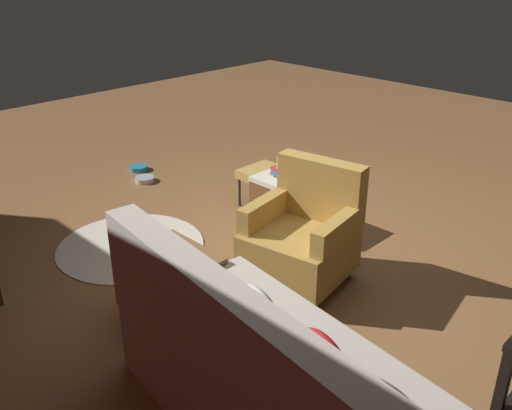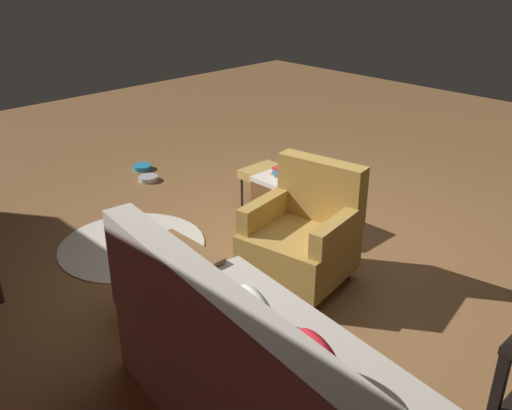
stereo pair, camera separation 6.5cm
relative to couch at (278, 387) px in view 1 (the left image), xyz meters
The scene contains 13 objects.
ground 1.92m from the couch, 52.92° to the right, with size 12.00×12.00×0.00m, color olive.
couch is the anchor object (origin of this frame).
armchair 1.49m from the couch, 54.45° to the right, with size 0.76×0.78×0.87m.
laptop_desk 1.18m from the couch, 12.82° to the right, with size 0.56×0.44×0.48m.
laptop 1.18m from the couch, 10.82° to the right, with size 0.33×0.26×0.21m.
wicker_hamper 2.32m from the couch, 49.09° to the right, with size 0.45×0.45×0.48m.
book_stack_hamper 2.31m from the couch, 49.11° to the right, with size 0.26×0.19×0.08m.
yellow_mug 2.33m from the couch, 48.06° to the right, with size 0.08×0.08×0.10m, color #D8D866.
tv_remote 2.45m from the couch, 48.54° to the right, with size 0.05×0.16×0.02m, color #262628.
ottoman 2.77m from the couch, 45.01° to the right, with size 0.40×0.40×0.36m.
circular_rug 2.29m from the couch, 15.56° to the right, with size 1.19×1.19×0.01m, color beige.
pet_bowl_steel 3.62m from the couch, 24.84° to the right, with size 0.20×0.20×0.05m, color silver.
pet_bowl_teal 3.97m from the couch, 24.74° to the right, with size 0.20×0.20×0.05m, color teal.
Camera 1 is at (-2.51, 3.04, 2.22)m, focal length 39.33 mm.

